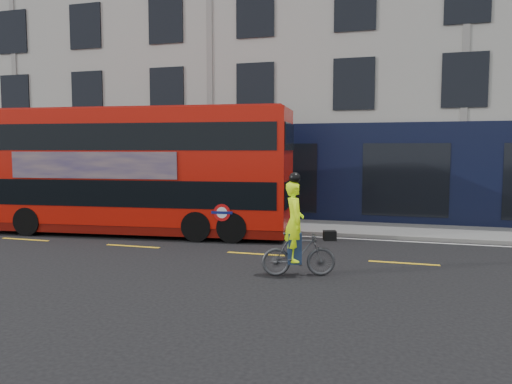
% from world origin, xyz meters
% --- Properties ---
extents(ground, '(120.00, 120.00, 0.00)m').
position_xyz_m(ground, '(0.00, 0.00, 0.00)').
color(ground, black).
rests_on(ground, ground).
extents(pavement, '(60.00, 3.00, 0.12)m').
position_xyz_m(pavement, '(0.00, 6.50, 0.06)').
color(pavement, gray).
rests_on(pavement, ground).
extents(kerb, '(60.00, 0.12, 0.13)m').
position_xyz_m(kerb, '(0.00, 5.00, 0.07)').
color(kerb, slate).
rests_on(kerb, ground).
extents(building_terrace, '(50.00, 10.07, 15.00)m').
position_xyz_m(building_terrace, '(0.00, 12.94, 7.49)').
color(building_terrace, '#A4A39B').
rests_on(building_terrace, ground).
extents(road_edge_line, '(58.00, 0.10, 0.01)m').
position_xyz_m(road_edge_line, '(0.00, 4.70, 0.00)').
color(road_edge_line, silver).
rests_on(road_edge_line, ground).
extents(lane_dashes, '(58.00, 0.12, 0.01)m').
position_xyz_m(lane_dashes, '(0.00, 1.50, 0.00)').
color(lane_dashes, yellow).
rests_on(lane_dashes, ground).
extents(bus, '(11.04, 3.52, 4.37)m').
position_xyz_m(bus, '(-1.04, 3.66, 2.24)').
color(bus, '#B91107').
rests_on(bus, ground).
extents(cyclist, '(1.80, 1.01, 2.45)m').
position_xyz_m(cyclist, '(5.58, -0.57, 0.84)').
color(cyclist, '#45474A').
rests_on(cyclist, ground).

